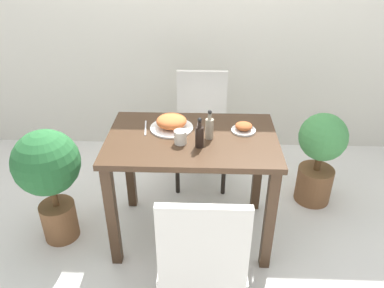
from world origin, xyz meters
The scene contains 14 objects.
ground_plane centered at (0.00, 0.00, 0.00)m, with size 16.00×16.00×0.00m, color silver.
wall_back centered at (0.00, 1.26, 1.30)m, with size 8.00×0.05×2.60m.
dining_table centered at (0.00, 0.00, 0.63)m, with size 1.03×0.67×0.76m.
chair_near centered at (0.08, -0.69, 0.50)m, with size 0.42×0.42×0.89m.
chair_far centered at (0.05, 0.70, 0.50)m, with size 0.42×0.42×0.89m.
food_plate centered at (-0.13, 0.10, 0.80)m, with size 0.27×0.27×0.09m.
side_plate centered at (0.31, 0.08, 0.78)m, with size 0.15×0.15×0.06m.
drink_cup centered at (-0.06, -0.08, 0.80)m, with size 0.07×0.07×0.08m.
sauce_bottle centered at (0.05, -0.11, 0.83)m, with size 0.05×0.05×0.18m.
condiment_bottle centered at (0.10, -0.01, 0.83)m, with size 0.05×0.05×0.18m.
fork_utensil centered at (-0.29, 0.10, 0.76)m, with size 0.03×0.19×0.00m.
spoon_utensil centered at (0.03, 0.10, 0.76)m, with size 0.01×0.19×0.00m.
potted_plant_left centered at (-0.89, -0.07, 0.52)m, with size 0.41×0.41×0.80m.
potted_plant_right centered at (0.92, 0.40, 0.42)m, with size 0.34×0.34×0.73m.
Camera 1 is at (0.07, -1.96, 1.85)m, focal length 35.00 mm.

